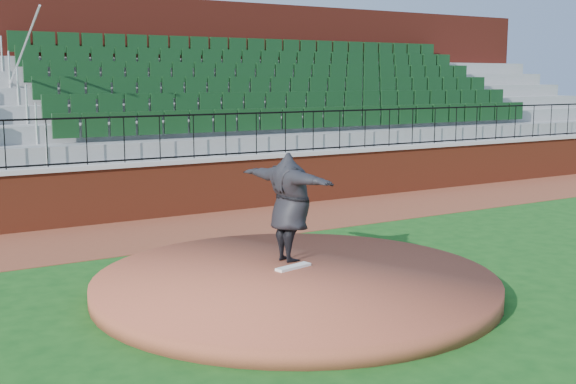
% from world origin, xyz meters
% --- Properties ---
extents(ground, '(90.00, 90.00, 0.00)m').
position_xyz_m(ground, '(0.00, 0.00, 0.00)').
color(ground, '#144815').
rests_on(ground, ground).
extents(warning_track, '(34.00, 3.20, 0.01)m').
position_xyz_m(warning_track, '(0.00, 5.40, 0.01)').
color(warning_track, brown).
rests_on(warning_track, ground).
extents(field_wall, '(34.00, 0.35, 1.20)m').
position_xyz_m(field_wall, '(0.00, 7.00, 0.60)').
color(field_wall, maroon).
rests_on(field_wall, ground).
extents(wall_cap, '(34.00, 0.45, 0.10)m').
position_xyz_m(wall_cap, '(0.00, 7.00, 1.25)').
color(wall_cap, '#B7B7B7').
rests_on(wall_cap, field_wall).
extents(wall_railing, '(34.00, 0.05, 1.00)m').
position_xyz_m(wall_railing, '(0.00, 7.00, 1.80)').
color(wall_railing, black).
rests_on(wall_railing, wall_cap).
extents(seating_stands, '(34.00, 5.10, 4.60)m').
position_xyz_m(seating_stands, '(0.00, 9.72, 2.30)').
color(seating_stands, gray).
rests_on(seating_stands, ground).
extents(concourse_wall, '(34.00, 0.50, 5.50)m').
position_xyz_m(concourse_wall, '(0.00, 12.52, 2.75)').
color(concourse_wall, maroon).
rests_on(concourse_wall, ground).
extents(pitchers_mound, '(5.95, 5.95, 0.25)m').
position_xyz_m(pitchers_mound, '(-0.58, 0.35, 0.12)').
color(pitchers_mound, brown).
rests_on(pitchers_mound, ground).
extents(pitching_rubber, '(0.64, 0.28, 0.04)m').
position_xyz_m(pitching_rubber, '(-0.39, 0.72, 0.27)').
color(pitching_rubber, white).
rests_on(pitching_rubber, pitchers_mound).
extents(pitcher, '(0.87, 2.20, 1.74)m').
position_xyz_m(pitcher, '(-0.18, 1.15, 1.12)').
color(pitcher, black).
rests_on(pitcher, pitchers_mound).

